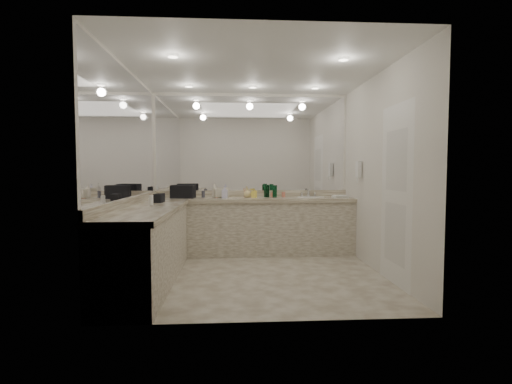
{
  "coord_description": "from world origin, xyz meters",
  "views": [
    {
      "loc": [
        -0.29,
        -4.68,
        1.34
      ],
      "look_at": [
        0.02,
        0.4,
        1.04
      ],
      "focal_mm": 26.0,
      "sensor_mm": 36.0,
      "label": 1
    }
  ],
  "objects": [
    {
      "name": "green_bottle_0",
      "position": [
        0.25,
        1.27,
        1.0
      ],
      "size": [
        0.07,
        0.07,
        0.2
      ],
      "primitive_type": "cylinder",
      "color": "#0D542C",
      "rests_on": "vanity_back_top"
    },
    {
      "name": "wall_back",
      "position": [
        0.0,
        1.5,
        1.3
      ],
      "size": [
        3.2,
        0.02,
        2.6
      ],
      "primitive_type": "cube",
      "color": "silver",
      "rests_on": "floor"
    },
    {
      "name": "hand_towel",
      "position": [
        1.41,
        1.12,
        0.92
      ],
      "size": [
        0.25,
        0.19,
        0.04
      ],
      "primitive_type": "cube",
      "rotation": [
        0.0,
        0.0,
        0.19
      ],
      "color": "white",
      "rests_on": "vanity_back_top"
    },
    {
      "name": "door",
      "position": [
        1.59,
        -0.5,
        1.05
      ],
      "size": [
        0.02,
        0.82,
        2.1
      ],
      "primitive_type": "cube",
      "color": "white",
      "rests_on": "wall_right"
    },
    {
      "name": "vanity_left_top",
      "position": [
        -1.29,
        -0.3,
        0.87
      ],
      "size": [
        0.64,
        2.42,
        0.06
      ],
      "primitive_type": "cube",
      "color": "beige",
      "rests_on": "vanity_left_base"
    },
    {
      "name": "cream_cosmetic_case",
      "position": [
        -0.5,
        1.26,
        0.97
      ],
      "size": [
        0.27,
        0.22,
        0.13
      ],
      "primitive_type": "cube",
      "rotation": [
        0.0,
        0.0,
        0.41
      ],
      "color": "beige",
      "rests_on": "vanity_back_top"
    },
    {
      "name": "lotion_left",
      "position": [
        -1.3,
        -0.1,
        0.96
      ],
      "size": [
        0.05,
        0.05,
        0.12
      ],
      "primitive_type": "cylinder",
      "color": "white",
      "rests_on": "vanity_left_top"
    },
    {
      "name": "vanity_back_top",
      "position": [
        0.0,
        1.19,
        0.87
      ],
      "size": [
        3.2,
        0.64,
        0.06
      ],
      "primitive_type": "cube",
      "color": "beige",
      "rests_on": "vanity_back_base"
    },
    {
      "name": "ceiling",
      "position": [
        0.0,
        0.0,
        2.6
      ],
      "size": [
        3.2,
        3.2,
        0.0
      ],
      "primitive_type": "plane",
      "color": "white",
      "rests_on": "floor"
    },
    {
      "name": "mirror_left",
      "position": [
        -1.59,
        0.0,
        1.77
      ],
      "size": [
        0.01,
        2.92,
        1.55
      ],
      "primitive_type": "cube",
      "color": "white",
      "rests_on": "wall_left"
    },
    {
      "name": "amenity_bottle_1",
      "position": [
        -0.11,
        1.27,
        0.96
      ],
      "size": [
        0.04,
        0.04,
        0.12
      ],
      "primitive_type": "cylinder",
      "color": "#E0B28C",
      "rests_on": "vanity_back_top"
    },
    {
      "name": "amenity_bottle_6",
      "position": [
        -0.78,
        1.25,
        0.96
      ],
      "size": [
        0.05,
        0.05,
        0.11
      ],
      "primitive_type": "cylinder",
      "color": "#3F3F4C",
      "rests_on": "vanity_back_top"
    },
    {
      "name": "faucet",
      "position": [
        0.95,
        1.41,
        0.97
      ],
      "size": [
        0.24,
        0.16,
        0.14
      ],
      "primitive_type": "cube",
      "color": "silver",
      "rests_on": "vanity_back_top"
    },
    {
      "name": "amenity_bottle_0",
      "position": [
        0.33,
        1.26,
        0.94
      ],
      "size": [
        0.05,
        0.05,
        0.08
      ],
      "primitive_type": "cylinder",
      "color": "#E57F66",
      "rests_on": "vanity_back_top"
    },
    {
      "name": "amenity_bottle_4",
      "position": [
        0.05,
        1.18,
        0.96
      ],
      "size": [
        0.05,
        0.05,
        0.12
      ],
      "primitive_type": "cylinder",
      "color": "#F2D84C",
      "rests_on": "vanity_back_top"
    },
    {
      "name": "black_bag_spill",
      "position": [
        -1.3,
        0.4,
        0.96
      ],
      "size": [
        0.12,
        0.23,
        0.12
      ],
      "primitive_type": "cube",
      "rotation": [
        0.0,
        0.0,
        -0.09
      ],
      "color": "black",
      "rests_on": "vanity_left_top"
    },
    {
      "name": "mirror_back",
      "position": [
        0.0,
        1.49,
        1.77
      ],
      "size": [
        3.12,
        0.01,
        1.55
      ],
      "primitive_type": "cube",
      "color": "white",
      "rests_on": "wall_back"
    },
    {
      "name": "vanity_back_base",
      "position": [
        0.0,
        1.2,
        0.42
      ],
      "size": [
        3.2,
        0.6,
        0.84
      ],
      "primitive_type": "cube",
      "color": "beige",
      "rests_on": "floor"
    },
    {
      "name": "soap_bottle_a",
      "position": [
        -0.6,
        1.27,
        1.01
      ],
      "size": [
        0.11,
        0.11,
        0.22
      ],
      "primitive_type": "imported",
      "rotation": [
        0.0,
        0.0,
        -0.33
      ],
      "color": "white",
      "rests_on": "vanity_back_top"
    },
    {
      "name": "vanity_left_base",
      "position": [
        -1.3,
        -0.3,
        0.42
      ],
      "size": [
        0.6,
        2.4,
        0.84
      ],
      "primitive_type": "cube",
      "color": "beige",
      "rests_on": "floor"
    },
    {
      "name": "backsplash_back",
      "position": [
        0.0,
        1.48,
        0.95
      ],
      "size": [
        3.2,
        0.04,
        0.1
      ],
      "primitive_type": "cube",
      "color": "beige",
      "rests_on": "vanity_back_top"
    },
    {
      "name": "black_toiletry_bag",
      "position": [
        -1.09,
        1.19,
        1.0
      ],
      "size": [
        0.38,
        0.27,
        0.21
      ],
      "primitive_type": "cube",
      "rotation": [
        0.0,
        0.0,
        -0.12
      ],
      "color": "black",
      "rests_on": "vanity_back_top"
    },
    {
      "name": "green_bottle_1",
      "position": [
        0.37,
        1.23,
        1.0
      ],
      "size": [
        0.07,
        0.07,
        0.2
      ],
      "primitive_type": "cylinder",
      "color": "#0D542C",
      "rests_on": "vanity_back_top"
    },
    {
      "name": "sink",
      "position": [
        0.95,
        1.2,
        0.9
      ],
      "size": [
        0.44,
        0.44,
        0.03
      ],
      "primitive_type": "cylinder",
      "color": "white",
      "rests_on": "vanity_back_top"
    },
    {
      "name": "amenity_bottle_7",
      "position": [
        -0.5,
        1.27,
        0.94
      ],
      "size": [
        0.04,
        0.04,
        0.08
      ],
      "primitive_type": "cylinder",
      "color": "white",
      "rests_on": "vanity_back_top"
    },
    {
      "name": "backsplash_left",
      "position": [
        -1.58,
        0.0,
        0.95
      ],
      "size": [
        0.04,
        3.0,
        0.1
      ],
      "primitive_type": "cube",
      "color": "beige",
      "rests_on": "vanity_left_top"
    },
    {
      "name": "green_bottle_2",
      "position": [
        0.23,
        1.3,
        1.0
      ],
      "size": [
        0.07,
        0.07,
        0.19
      ],
      "primitive_type": "cylinder",
      "color": "#0D542C",
      "rests_on": "vanity_back_top"
    },
    {
      "name": "wall_left",
      "position": [
        -1.6,
        0.0,
        1.3
      ],
      "size": [
        0.02,
        3.0,
        2.6
      ],
      "primitive_type": "cube",
      "color": "silver",
      "rests_on": "floor"
    },
    {
      "name": "amenity_bottle_2",
      "position": [
        0.02,
        1.18,
        0.96
      ],
      "size": [
        0.06,
        0.06,
        0.11
      ],
      "primitive_type": "cylinder",
      "color": "#F2D84C",
      "rests_on": "vanity_back_top"
    },
    {
      "name": "soap_bottle_b",
      "position": [
        -0.43,
        1.13,
        1.0
      ],
      "size": [
        0.09,
        0.1,
        0.2
      ],
      "primitive_type": "imported",
      "rotation": [
        0.0,
        0.0,
        -0.07
      ],
      "color": "silver",
      "rests_on": "vanity_back_top"
    },
    {
      "name": "wall_right",
      "position": [
        1.6,
        0.0,
        1.3
      ],
      "size": [
        0.02,
        3.0,
        2.6
      ],
      "primitive_type": "cube",
      "color": "silver",
      "rests_on": "floor"
    },
    {
      "name": "wall_phone",
      "position": [
        1.56,
        0.7,
        1.35
      ],
      "size": [
        0.06,
        0.1,
        0.24
      ],
      "primitive_type": "cube",
      "color": "white",
      "rests_on": "wall_right"
    },
    {
      "name": "floor",
      "position": [
        0.0,
        0.0,
        0.0
      ],
      "size": [
        3.2,
        3.2,
        0.0
      ],
      "primitive_type": "plane",
      "color": "beige",
      "rests_on": "ground"
    },
    {
      "name": "soap_bottle_c",
      "position": [
        -0.07,
        1.25,
        0.98
      ],
      "size": [
        0.15,
        0.15,
        0.16
      ],
      "primitive_type": "imported",
      "rotation": [
        0.0,
        0.0,
        0.24
      ],
      "color": "#E8CF87",
      "rests_on": "vanity_back_top"
    },
    {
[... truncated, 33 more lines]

